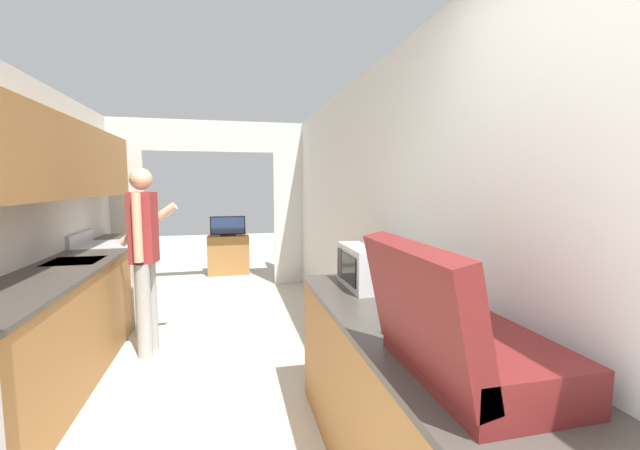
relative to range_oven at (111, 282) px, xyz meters
name	(u,v)px	position (x,y,z in m)	size (l,w,h in m)	color
wall_right	(389,228)	(2.49, -2.11, 0.79)	(0.06, 7.89, 2.50)	silver
wall_far_with_doorway	(211,192)	(1.08, 1.26, 1.01)	(3.17, 0.06, 2.50)	silver
counter_left	(64,321)	(-0.01, -1.30, 0.00)	(0.62, 4.08, 0.90)	#9E6B38
counter_right	(402,406)	(2.16, -3.08, -0.01)	(0.62, 2.13, 0.90)	#9E6B38
range_oven	(111,282)	(0.00, 0.00, 0.00)	(0.66, 0.73, 1.04)	#B7B7BC
person	(144,255)	(0.57, -1.01, 0.47)	(0.55, 0.41, 1.72)	#9E9E9E
suitcase	(456,338)	(2.08, -3.66, 0.59)	(0.52, 0.67, 0.48)	#5B1919
microwave	(374,266)	(2.25, -2.44, 0.58)	(0.38, 0.47, 0.27)	#B7B7BC
tv_cabinet	(229,254)	(1.31, 2.17, -0.12)	(0.71, 0.42, 0.68)	#9E6B38
television	(228,226)	(1.31, 2.13, 0.39)	(0.60, 0.16, 0.34)	black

